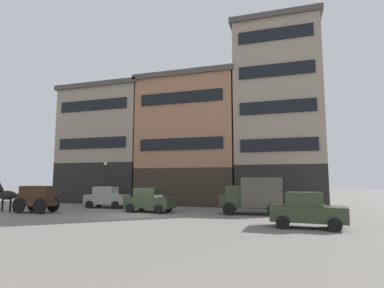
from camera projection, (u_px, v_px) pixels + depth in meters
ground_plane at (133, 215)px, 21.06m from camera, size 120.00×120.00×0.00m
building_far_left at (108, 144)px, 34.01m from camera, size 9.85×6.32×12.64m
building_center_left at (190, 140)px, 31.17m from camera, size 10.19×6.32×12.90m
building_center_right at (278, 113)px, 28.82m from camera, size 8.11×6.32×17.34m
cargo_wagon at (36, 197)px, 22.77m from camera, size 2.99×1.69×1.98m
draft_horse at (6, 195)px, 23.66m from camera, size 2.35×0.71×2.30m
delivery_truck_near at (253, 194)px, 21.78m from camera, size 4.48×2.44×2.62m
sedan_dark at (149, 200)px, 23.16m from camera, size 3.81×2.09×1.83m
sedan_light at (307, 210)px, 15.76m from camera, size 3.80×2.07×1.83m
sedan_parked_curb at (107, 197)px, 26.59m from camera, size 3.83×2.14×1.83m
pedestrian_officer at (47, 195)px, 29.21m from camera, size 0.49×0.49×1.79m
streetlamp_curbside at (105, 177)px, 29.22m from camera, size 0.32×0.32×4.12m
fire_hydrant_curbside at (295, 206)px, 23.78m from camera, size 0.24×0.24×0.83m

